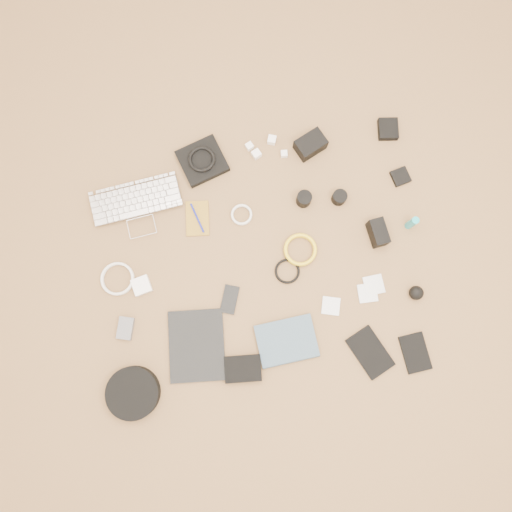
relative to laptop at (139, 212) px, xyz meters
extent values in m
cube|color=olive|center=(0.45, -0.30, -0.03)|extent=(4.00, 4.00, 0.04)
imported|color=silver|center=(0.00, 0.00, 0.00)|extent=(0.39, 0.28, 0.03)
cube|color=black|center=(0.29, 0.17, 0.00)|extent=(0.22, 0.21, 0.03)
torus|color=black|center=(0.29, 0.17, 0.02)|extent=(0.15, 0.15, 0.01)
cube|color=white|center=(0.50, 0.20, 0.00)|extent=(0.04, 0.04, 0.03)
cube|color=white|center=(0.59, 0.21, 0.00)|extent=(0.04, 0.04, 0.03)
cube|color=white|center=(0.63, 0.14, 0.00)|extent=(0.03, 0.03, 0.02)
cube|color=white|center=(0.52, 0.16, 0.00)|extent=(0.04, 0.04, 0.03)
cube|color=black|center=(0.75, 0.15, 0.02)|extent=(0.14, 0.12, 0.07)
cube|color=black|center=(1.09, 0.17, 0.00)|extent=(0.09, 0.10, 0.03)
cube|color=olive|center=(0.23, -0.07, -0.01)|extent=(0.11, 0.16, 0.01)
cylinder|color=#121996|center=(0.23, -0.07, 0.00)|extent=(0.04, 0.13, 0.01)
torus|color=white|center=(0.41, -0.08, -0.01)|extent=(0.11, 0.11, 0.01)
cylinder|color=black|center=(0.68, -0.07, 0.02)|extent=(0.08, 0.08, 0.07)
cylinder|color=black|center=(0.82, -0.09, 0.01)|extent=(0.06, 0.06, 0.05)
cube|color=black|center=(1.09, -0.04, -0.01)|extent=(0.08, 0.08, 0.02)
cube|color=white|center=(-0.03, -0.30, 0.00)|extent=(0.08, 0.08, 0.03)
torus|color=white|center=(-0.12, -0.26, -0.01)|extent=(0.16, 0.16, 0.01)
torus|color=black|center=(0.56, -0.35, -0.01)|extent=(0.13, 0.13, 0.01)
torus|color=yellow|center=(0.62, -0.27, -0.01)|extent=(0.17, 0.17, 0.02)
cube|color=black|center=(0.94, -0.26, 0.03)|extent=(0.07, 0.11, 0.08)
cylinder|color=#1BA4B5|center=(1.08, -0.25, 0.04)|extent=(0.03, 0.03, 0.10)
cube|color=#5D5D62|center=(-0.12, -0.46, 0.00)|extent=(0.08, 0.10, 0.02)
cube|color=black|center=(0.15, -0.58, -0.01)|extent=(0.25, 0.30, 0.01)
cube|color=black|center=(0.31, -0.42, -0.01)|extent=(0.10, 0.13, 0.01)
cube|color=silver|center=(0.70, -0.52, -0.01)|extent=(0.09, 0.09, 0.01)
cube|color=silver|center=(0.86, -0.49, -0.01)|extent=(0.08, 0.08, 0.01)
cube|color=silver|center=(0.89, -0.46, -0.01)|extent=(0.08, 0.08, 0.01)
sphere|color=black|center=(1.04, -0.53, 0.01)|extent=(0.07, 0.07, 0.06)
cylinder|color=black|center=(-0.12, -0.71, 0.01)|extent=(0.23, 0.23, 0.06)
cube|color=black|center=(0.31, -0.70, 0.00)|extent=(0.15, 0.12, 0.04)
imported|color=#3B5265|center=(0.51, -0.71, 0.00)|extent=(0.24, 0.18, 0.02)
cube|color=black|center=(0.82, -0.72, -0.01)|extent=(0.18, 0.21, 0.01)
cube|color=black|center=(0.99, -0.76, -0.01)|extent=(0.11, 0.15, 0.01)
camera|label=1|loc=(0.39, -0.58, 1.99)|focal=35.00mm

